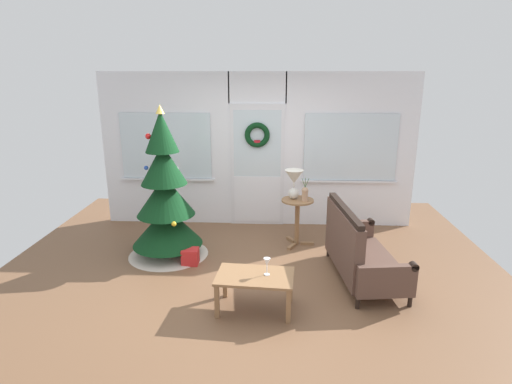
# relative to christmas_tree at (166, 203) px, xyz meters

# --- Properties ---
(ground_plane) EXTENTS (6.76, 6.76, 0.00)m
(ground_plane) POSITION_rel_christmas_tree_xyz_m (1.22, -0.70, -0.78)
(ground_plane) COLOR brown
(back_wall_with_door) EXTENTS (5.20, 0.19, 2.55)m
(back_wall_with_door) POSITION_rel_christmas_tree_xyz_m (1.22, 1.38, 0.50)
(back_wall_with_door) COLOR white
(back_wall_with_door) RESTS_ON ground
(christmas_tree) EXTENTS (1.13, 1.13, 2.13)m
(christmas_tree) POSITION_rel_christmas_tree_xyz_m (0.00, 0.00, 0.00)
(christmas_tree) COLOR #4C331E
(christmas_tree) RESTS_ON ground
(settee_sofa) EXTENTS (0.87, 1.58, 0.96)m
(settee_sofa) POSITION_rel_christmas_tree_xyz_m (2.57, -0.61, -0.41)
(settee_sofa) COLOR black
(settee_sofa) RESTS_ON ground
(side_table) EXTENTS (0.50, 0.48, 0.72)m
(side_table) POSITION_rel_christmas_tree_xyz_m (1.86, 0.45, -0.27)
(side_table) COLOR #8E6642
(side_table) RESTS_ON ground
(table_lamp) EXTENTS (0.28, 0.28, 0.44)m
(table_lamp) POSITION_rel_christmas_tree_xyz_m (1.80, 0.49, 0.22)
(table_lamp) COLOR silver
(table_lamp) RESTS_ON side_table
(flower_vase) EXTENTS (0.11, 0.10, 0.35)m
(flower_vase) POSITION_rel_christmas_tree_xyz_m (1.96, 0.39, 0.05)
(flower_vase) COLOR tan
(flower_vase) RESTS_ON side_table
(coffee_table) EXTENTS (0.88, 0.58, 0.41)m
(coffee_table) POSITION_rel_christmas_tree_xyz_m (1.32, -1.39, -0.43)
(coffee_table) COLOR #8E6642
(coffee_table) RESTS_ON ground
(wine_glass) EXTENTS (0.08, 0.08, 0.20)m
(wine_glass) POSITION_rel_christmas_tree_xyz_m (1.45, -1.37, -0.23)
(wine_glass) COLOR silver
(wine_glass) RESTS_ON coffee_table
(gift_box) EXTENTS (0.22, 0.20, 0.22)m
(gift_box) POSITION_rel_christmas_tree_xyz_m (0.38, -0.30, -0.67)
(gift_box) COLOR red
(gift_box) RESTS_ON ground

